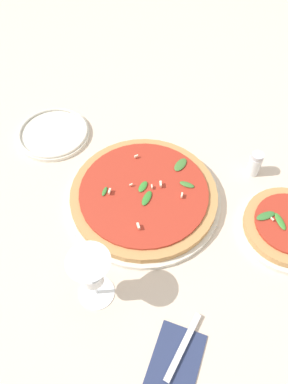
# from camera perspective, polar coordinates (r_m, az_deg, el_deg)

# --- Properties ---
(ground_plane) EXTENTS (6.00, 6.00, 0.00)m
(ground_plane) POSITION_cam_1_polar(r_m,az_deg,el_deg) (0.89, 0.45, -1.38)
(ground_plane) COLOR beige
(pizza_arugula_main) EXTENTS (0.37, 0.37, 0.05)m
(pizza_arugula_main) POSITION_cam_1_polar(r_m,az_deg,el_deg) (0.88, 0.01, -0.49)
(pizza_arugula_main) COLOR silver
(pizza_arugula_main) RESTS_ON ground_plane
(pizza_personal_side) EXTENTS (0.22, 0.22, 0.05)m
(pizza_personal_side) POSITION_cam_1_polar(r_m,az_deg,el_deg) (0.89, 21.13, -4.98)
(pizza_personal_side) COLOR silver
(pizza_personal_side) RESTS_ON ground_plane
(wine_glass) EXTENTS (0.08, 0.08, 0.15)m
(wine_glass) POSITION_cam_1_polar(r_m,az_deg,el_deg) (0.70, -8.15, -11.98)
(wine_glass) COLOR white
(wine_glass) RESTS_ON ground_plane
(napkin) EXTENTS (0.14, 0.10, 0.01)m
(napkin) POSITION_cam_1_polar(r_m,az_deg,el_deg) (0.75, 4.75, -24.55)
(napkin) COLOR navy
(napkin) RESTS_ON ground_plane
(fork) EXTENTS (0.22, 0.04, 0.00)m
(fork) POSITION_cam_1_polar(r_m,az_deg,el_deg) (0.74, 4.47, -25.02)
(fork) COLOR silver
(fork) RESTS_ON ground_plane
(side_plate_white) EXTENTS (0.20, 0.20, 0.02)m
(side_plate_white) POSITION_cam_1_polar(r_m,az_deg,el_deg) (1.06, -13.65, 8.72)
(side_plate_white) COLOR silver
(side_plate_white) RESTS_ON ground_plane
(shaker_pepper) EXTENTS (0.03, 0.03, 0.07)m
(shaker_pepper) POSITION_cam_1_polar(r_m,az_deg,el_deg) (0.96, 16.53, 4.15)
(shaker_pepper) COLOR silver
(shaker_pepper) RESTS_ON ground_plane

